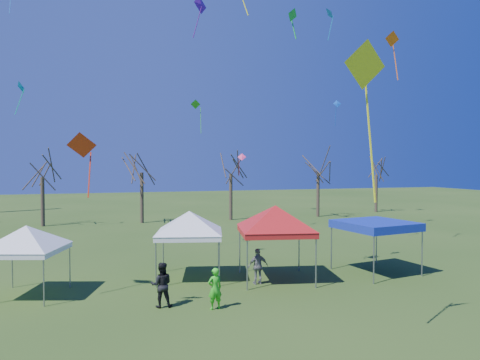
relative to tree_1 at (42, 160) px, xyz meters
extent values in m
plane|color=#2D4A17|center=(10.77, -24.65, -5.79)|extent=(140.00, 140.00, 0.00)
cylinder|color=#3D2D21|center=(0.00, 0.00, -3.65)|extent=(0.32, 0.32, 4.28)
cylinder|color=#3D2D21|center=(8.40, -0.27, -3.47)|extent=(0.32, 0.32, 4.64)
cylinder|color=#3D2D21|center=(16.80, -0.60, -3.55)|extent=(0.32, 0.32, 4.49)
cylinder|color=#3D2D21|center=(26.12, -0.65, -3.56)|extent=(0.32, 0.32, 4.47)
cylinder|color=#3D2D21|center=(34.49, 1.42, -3.68)|extent=(0.32, 0.32, 4.23)
cylinder|color=gray|center=(1.55, -19.93, -4.90)|extent=(0.05, 0.05, 1.78)
cylinder|color=gray|center=(3.23, -23.03, -4.90)|extent=(0.05, 0.05, 1.78)
cylinder|color=gray|center=(3.94, -20.64, -4.90)|extent=(0.05, 0.05, 1.78)
cube|color=white|center=(2.39, -21.48, -3.90)|extent=(3.32, 3.32, 0.21)
pyramid|color=white|center=(2.39, -21.48, -2.91)|extent=(3.62, 3.62, 0.89)
cylinder|color=gray|center=(7.51, -21.71, -4.81)|extent=(0.06, 0.06, 1.96)
cylinder|color=gray|center=(8.14, -19.04, -4.81)|extent=(0.06, 0.06, 1.96)
cylinder|color=gray|center=(10.18, -22.34, -4.81)|extent=(0.06, 0.06, 1.96)
cylinder|color=gray|center=(10.81, -19.67, -4.81)|extent=(0.06, 0.06, 1.96)
cube|color=white|center=(9.16, -20.69, -3.71)|extent=(3.54, 3.54, 0.24)
pyramid|color=white|center=(9.16, -20.69, -2.61)|extent=(4.05, 4.05, 0.98)
cylinder|color=gray|center=(11.18, -23.24, -4.72)|extent=(0.06, 0.06, 2.14)
cylinder|color=gray|center=(11.74, -20.31, -4.72)|extent=(0.06, 0.06, 2.14)
cylinder|color=gray|center=(14.12, -23.80, -4.72)|extent=(0.06, 0.06, 2.14)
cylinder|color=gray|center=(14.68, -20.86, -4.72)|extent=(0.06, 0.06, 2.14)
cube|color=#B61211|center=(12.93, -22.05, -3.53)|extent=(3.74, 3.74, 0.26)
pyramid|color=#B61211|center=(12.93, -22.05, -2.33)|extent=(4.45, 4.45, 1.07)
cylinder|color=gray|center=(16.88, -23.98, -4.71)|extent=(0.06, 0.06, 2.15)
cylinder|color=gray|center=(16.41, -21.00, -4.71)|extent=(0.06, 0.06, 2.15)
cylinder|color=gray|center=(19.86, -23.51, -4.71)|extent=(0.06, 0.06, 2.15)
cylinder|color=gray|center=(19.39, -20.53, -4.71)|extent=(0.06, 0.06, 2.15)
cube|color=#0F26A2|center=(18.14, -22.26, -3.51)|extent=(3.69, 3.69, 0.26)
cube|color=#0F26A2|center=(18.14, -22.26, -3.31)|extent=(3.69, 3.69, 0.13)
imported|color=#33D722|center=(9.31, -25.16, -5.03)|extent=(0.63, 0.48, 1.53)
imported|color=slate|center=(11.93, -22.49, -4.99)|extent=(0.95, 0.43, 1.59)
imported|color=black|center=(7.45, -24.36, -4.95)|extent=(0.89, 0.74, 1.68)
cone|color=#F93776|center=(16.08, -6.57, 0.21)|extent=(0.80, 0.62, 0.63)
cube|color=#F93776|center=(15.86, -6.49, -0.66)|extent=(0.20, 0.49, 1.40)
cone|color=red|center=(4.76, -25.12, 0.21)|extent=(1.07, 0.74, 0.88)
cube|color=red|center=(4.99, -25.16, -0.80)|extent=(0.13, 0.51, 1.53)
cone|color=blue|center=(18.68, -16.53, 8.86)|extent=(0.71, 0.91, 0.69)
cube|color=blue|center=(18.64, -16.68, 7.90)|extent=(0.35, 0.13, 1.52)
cone|color=blue|center=(28.56, -0.12, 5.99)|extent=(0.92, 0.51, 0.84)
cube|color=blue|center=(28.39, -0.09, 4.72)|extent=(0.11, 0.39, 2.11)
cone|color=#0DC7A0|center=(-1.07, -2.42, 5.77)|extent=(0.75, 1.16, 1.03)
cube|color=#0DC7A0|center=(-1.18, -2.78, 4.52)|extent=(0.76, 0.26, 1.98)
cone|color=yellow|center=(12.71, -29.47, 2.43)|extent=(1.45, 0.46, 1.43)
cube|color=yellow|center=(12.97, -29.45, 0.26)|extent=(0.08, 0.55, 3.64)
cone|color=#67169E|center=(12.01, -9.71, 11.08)|extent=(1.28, 1.11, 1.39)
cube|color=#67169E|center=(11.70, -9.95, 9.71)|extent=(0.55, 0.67, 2.06)
cone|color=orange|center=(22.56, -17.33, 7.40)|extent=(1.01, 0.38, 0.99)
cube|color=orange|center=(22.84, -17.34, 5.98)|extent=(0.07, 0.60, 2.36)
cube|color=blue|center=(-1.57, -3.34, 12.21)|extent=(0.10, 0.71, 2.33)
cone|color=#259E18|center=(12.84, -3.26, 4.85)|extent=(0.89, 0.44, 0.83)
cube|color=#259E18|center=(13.29, -3.33, 3.46)|extent=(0.18, 0.93, 2.38)
cone|color=green|center=(13.90, -21.66, 6.57)|extent=(0.71, 0.59, 0.60)
cube|color=green|center=(14.01, -21.60, 5.93)|extent=(0.18, 0.29, 0.98)
camera|label=1|loc=(5.67, -40.36, -0.48)|focal=32.00mm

